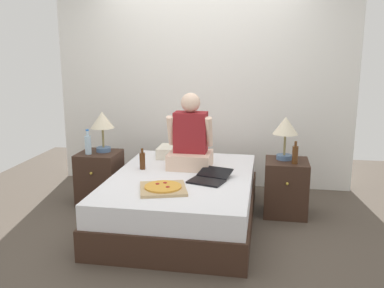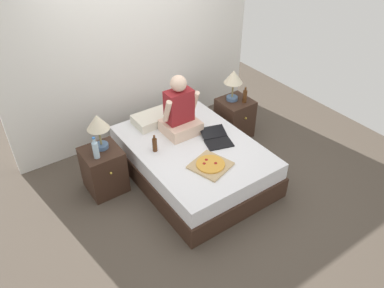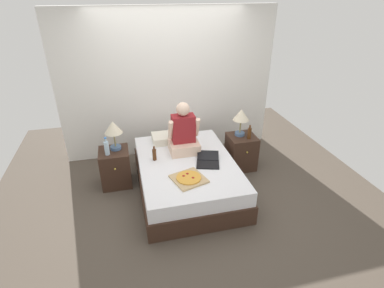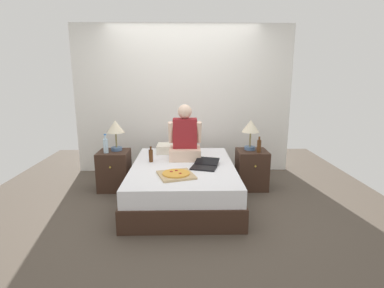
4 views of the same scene
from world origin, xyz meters
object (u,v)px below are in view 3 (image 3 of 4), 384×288
Objects in this scene: beer_bottle at (249,133)px; pizza_box at (189,178)px; beer_bottle_on_bed at (154,154)px; laptop at (208,162)px; person_seated at (184,134)px; nightstand_left at (116,167)px; bed at (187,175)px; nightstand_right at (241,152)px; lamp_on_left_nightstand at (113,129)px; lamp_on_right_nightstand at (241,117)px; water_bottle at (107,148)px.

pizza_box is (-1.17, -0.77, -0.17)m from beer_bottle.
laptop is at bearing -19.98° from beer_bottle_on_bed.
person_seated is at bearing 82.32° from pizza_box.
nightstand_left is at bearing 137.52° from pizza_box.
bed is 3.38× the size of nightstand_right.
lamp_on_left_nightstand is 1.98m from lamp_on_right_nightstand.
nightstand_left is at bearing 180.00° from nightstand_right.
person_seated is at bearing -7.44° from lamp_on_left_nightstand.
lamp_on_left_nightstand is 0.90× the size of pizza_box.
lamp_on_left_nightstand is 2.10m from beer_bottle.
beer_bottle_on_bed is at bearing -23.59° from nightstand_left.
beer_bottle is at bearing -0.95° from person_seated.
nightstand_left is at bearing 175.53° from person_seated.
lamp_on_left_nightstand is 1.35m from pizza_box.
laptop is at bearing -17.14° from water_bottle.
person_seated is at bearing -4.47° from nightstand_left.
water_bottle is (-1.11, 0.32, 0.45)m from bed.
beer_bottle is at bearing -2.70° from nightstand_left.
bed is at bearing -164.42° from beer_bottle.
lamp_on_left_nightstand is at bearing 180.00° from lamp_on_right_nightstand.
bed is 7.09× the size of water_bottle.
lamp_on_left_nightstand reaches higher than bed.
lamp_on_left_nightstand is 0.70m from beer_bottle_on_bed.
beer_bottle_on_bed is at bearing -29.33° from lamp_on_left_nightstand.
person_seated reaches higher than nightstand_left.
water_bottle is 2.17m from nightstand_right.
water_bottle is 0.48× the size of nightstand_right.
beer_bottle is at bearing -54.99° from nightstand_right.
person_seated reaches higher than lamp_on_right_nightstand.
laptop is 0.78m from beer_bottle_on_bed.
lamp_on_left_nightstand is at bearing 150.67° from beer_bottle_on_bed.
beer_bottle_on_bed is (-0.73, 0.27, 0.07)m from laptop.
nightstand_right is 0.93m from laptop.
water_bottle is at bearing -131.65° from nightstand_left.
water_bottle reaches higher than nightstand_left.
nightstand_right is at bearing 4.71° from person_seated.
pizza_box is (1.03, -0.78, -0.18)m from water_bottle.
bed is 1.23m from water_bottle.
laptop is (0.29, -0.11, 0.27)m from bed.
nightstand_right reaches higher than bed.
bed is 1.10m from nightstand_right.
lamp_on_right_nightstand is (1.00, 0.46, 0.66)m from bed.
water_bottle is 0.57× the size of laptop.
laptop is at bearing -59.34° from person_seated.
beer_bottle is 0.46× the size of pizza_box.
bed is at bearing -158.43° from nightstand_right.
lamp_on_left_nightstand is at bearing 175.88° from beer_bottle.
nightstand_right is (2.01, -0.05, -0.62)m from lamp_on_left_nightstand.
beer_bottle is at bearing 15.58° from bed.
nightstand_left and nightstand_right have the same top height.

